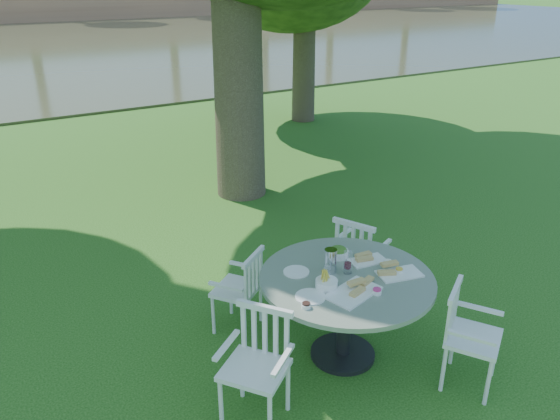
{
  "coord_description": "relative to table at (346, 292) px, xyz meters",
  "views": [
    {
      "loc": [
        -2.67,
        -4.17,
        3.08
      ],
      "look_at": [
        0.0,
        0.2,
        0.85
      ],
      "focal_mm": 35.0,
      "sensor_mm": 36.0,
      "label": 1
    }
  ],
  "objects": [
    {
      "name": "ground",
      "position": [
        0.18,
        1.15,
        -0.65
      ],
      "size": [
        140.0,
        140.0,
        0.0
      ],
      "primitive_type": "plane",
      "color": "#15430E",
      "rests_on": "ground"
    },
    {
      "name": "table",
      "position": [
        0.0,
        0.0,
        0.0
      ],
      "size": [
        1.44,
        1.44,
        0.8
      ],
      "color": "black",
      "rests_on": "ground"
    },
    {
      "name": "chair_ne",
      "position": [
        0.67,
        0.68,
        -0.13
      ],
      "size": [
        0.57,
        0.58,
        0.89
      ],
      "rotation": [
        0.0,
        0.0,
        -4.29
      ],
      "color": "white",
      "rests_on": "ground"
    },
    {
      "name": "chair_nw",
      "position": [
        -0.54,
        0.79,
        -0.18
      ],
      "size": [
        0.55,
        0.55,
        0.8
      ],
      "rotation": [
        0.0,
        0.0,
        -2.51
      ],
      "color": "white",
      "rests_on": "ground"
    },
    {
      "name": "chair_sw",
      "position": [
        -0.94,
        -0.19,
        -0.13
      ],
      "size": [
        0.6,
        0.6,
        0.88
      ],
      "rotation": [
        0.0,
        0.0,
        -0.94
      ],
      "color": "white",
      "rests_on": "ground"
    },
    {
      "name": "chair_se",
      "position": [
        0.61,
        -0.73,
        -0.15
      ],
      "size": [
        0.58,
        0.57,
        0.85
      ],
      "rotation": [
        0.0,
        0.0,
        0.55
      ],
      "color": "white",
      "rests_on": "ground"
    },
    {
      "name": "tableware",
      "position": [
        -0.03,
        0.03,
        0.19
      ],
      "size": [
        1.16,
        0.82,
        0.21
      ],
      "color": "white",
      "rests_on": "table"
    },
    {
      "name": "river",
      "position": [
        0.18,
        24.15,
        -0.65
      ],
      "size": [
        100.0,
        28.0,
        0.12
      ],
      "primitive_type": "cube",
      "color": "#3A3C23",
      "rests_on": "ground"
    }
  ]
}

